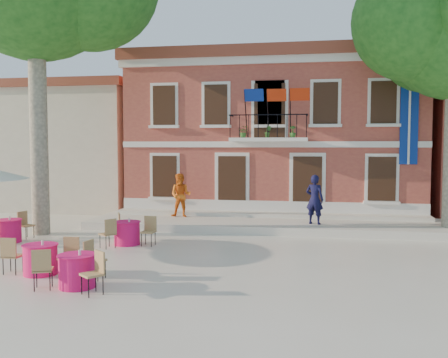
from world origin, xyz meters
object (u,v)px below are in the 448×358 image
cafe_table_1 (77,269)px  cafe_table_4 (127,232)px  cafe_table_0 (40,258)px  cafe_table_3 (8,230)px  pedestrian_orange (181,195)px  pedestrian_navy (315,199)px

cafe_table_1 → cafe_table_4: bearing=97.8°
cafe_table_0 → cafe_table_3: size_ratio=0.99×
cafe_table_3 → cafe_table_4: 4.12m
pedestrian_orange → cafe_table_1: 9.32m
pedestrian_navy → cafe_table_0: (-6.88, -7.48, -0.81)m
pedestrian_navy → pedestrian_orange: 5.52m
pedestrian_navy → pedestrian_orange: pedestrian_navy is taller
pedestrian_orange → cafe_table_0: pedestrian_orange is taller
cafe_table_0 → cafe_table_4: 4.05m
cafe_table_4 → cafe_table_0: bearing=-101.2°
cafe_table_3 → cafe_table_1: bearing=-43.7°
pedestrian_navy → cafe_table_1: pedestrian_navy is taller
pedestrian_navy → cafe_table_1: bearing=77.4°
pedestrian_orange → cafe_table_3: pedestrian_orange is taller
cafe_table_0 → cafe_table_4: same height
pedestrian_navy → cafe_table_4: bearing=50.2°
cafe_table_0 → cafe_table_4: (0.78, 3.97, 0.01)m
cafe_table_0 → cafe_table_4: bearing=78.8°
pedestrian_navy → cafe_table_0: 10.19m
cafe_table_0 → cafe_table_1: 1.71m
cafe_table_1 → cafe_table_4: 4.92m
cafe_table_0 → cafe_table_3: 4.95m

